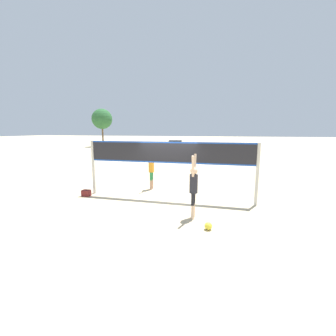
# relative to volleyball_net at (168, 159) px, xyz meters

# --- Properties ---
(ground_plane) EXTENTS (200.00, 200.00, 0.00)m
(ground_plane) POSITION_rel_volleyball_net_xyz_m (0.00, 0.00, -1.80)
(ground_plane) COLOR #C6B28C
(volleyball_net) EXTENTS (7.40, 0.12, 2.52)m
(volleyball_net) POSITION_rel_volleyball_net_xyz_m (0.00, 0.00, 0.00)
(volleyball_net) COLOR beige
(volleyball_net) RESTS_ON ground_plane
(player_spiker) EXTENTS (0.28, 0.71, 2.21)m
(player_spiker) POSITION_rel_volleyball_net_xyz_m (1.37, -1.91, -0.63)
(player_spiker) COLOR beige
(player_spiker) RESTS_ON ground_plane
(player_blocker) EXTENTS (0.28, 0.71, 2.19)m
(player_blocker) POSITION_rel_volleyball_net_xyz_m (-1.23, 1.41, -0.65)
(player_blocker) COLOR tan
(player_blocker) RESTS_ON ground_plane
(volleyball) EXTENTS (0.23, 0.23, 0.23)m
(volleyball) POSITION_rel_volleyball_net_xyz_m (1.95, -2.72, -1.68)
(volleyball) COLOR yellow
(volleyball) RESTS_ON ground_plane
(gear_bag) EXTENTS (0.37, 0.27, 0.28)m
(gear_bag) POSITION_rel_volleyball_net_xyz_m (-3.76, -0.50, -1.66)
(gear_bag) COLOR maroon
(gear_bag) RESTS_ON ground_plane
(parked_car_near) EXTENTS (4.32, 2.37, 1.35)m
(parked_car_near) POSITION_rel_volleyball_net_xyz_m (-12.57, 21.05, -1.20)
(parked_car_near) COLOR navy
(parked_car_near) RESTS_ON ground_plane
(parked_car_mid) EXTENTS (4.37, 2.19, 1.50)m
(parked_car_mid) POSITION_rel_volleyball_net_xyz_m (-4.62, 23.82, -1.13)
(parked_car_mid) COLOR #B7B7BC
(parked_car_mid) RESTS_ON ground_plane
(tree_left_cluster) EXTENTS (3.64, 3.64, 6.81)m
(tree_left_cluster) POSITION_rel_volleyball_net_xyz_m (-19.38, 28.14, 3.17)
(tree_left_cluster) COLOR brown
(tree_left_cluster) RESTS_ON ground_plane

